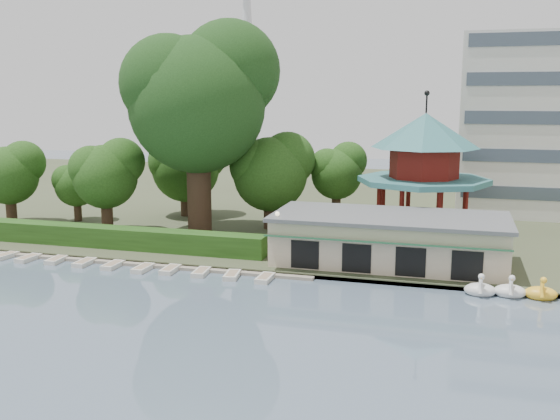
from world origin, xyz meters
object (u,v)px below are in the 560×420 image
at_px(dock, 116,261).
at_px(pavilion, 424,163).
at_px(boathouse, 389,239).
at_px(big_tree, 199,94).

height_order(dock, pavilion, pavilion).
distance_m(dock, boathouse, 22.62).
distance_m(boathouse, big_tree, 22.91).
bearing_deg(big_tree, boathouse, -18.33).
xyz_separation_m(dock, pavilion, (24.00, 14.80, 7.36)).
distance_m(dock, pavilion, 29.14).
height_order(dock, boathouse, boathouse).
relative_size(boathouse, pavilion, 1.38).
distance_m(boathouse, pavilion, 11.43).
bearing_deg(boathouse, pavilion, 78.72).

